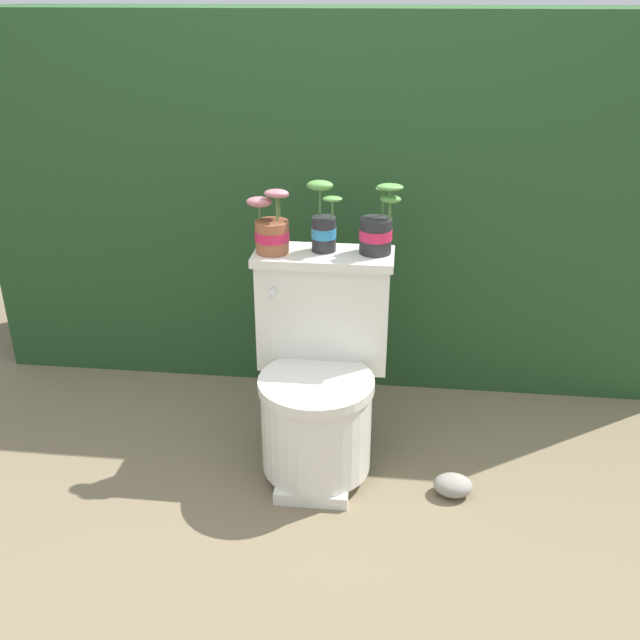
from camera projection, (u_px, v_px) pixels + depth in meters
name	position (u px, v px, depth m)	size (l,w,h in m)	color
ground_plane	(311.00, 466.00, 2.65)	(12.00, 12.00, 0.00)	#75664C
hedge_backdrop	(336.00, 196.00, 3.17)	(2.97, 0.63, 1.55)	#234723
toilet	(319.00, 378.00, 2.54)	(0.49, 0.54, 0.78)	silver
potted_plant_left	(272.00, 230.00, 2.45)	(0.15, 0.13, 0.22)	#9E5638
potted_plant_midleft	(324.00, 225.00, 2.46)	(0.13, 0.09, 0.25)	#262628
potted_plant_middle	(377.00, 230.00, 2.45)	(0.15, 0.12, 0.25)	#262628
garden_stone	(453.00, 485.00, 2.49)	(0.14, 0.11, 0.07)	gray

